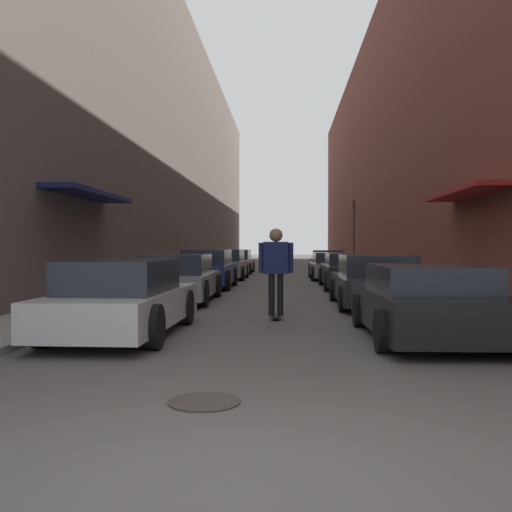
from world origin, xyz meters
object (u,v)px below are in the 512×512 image
at_px(parked_car_left_4, 235,262).
at_px(parked_car_right_3, 332,266).
at_px(parked_car_left_3, 224,265).
at_px(parked_car_right_1, 375,282).
at_px(manhole_cover, 204,402).
at_px(parked_car_left_1, 179,279).
at_px(parked_car_right_2, 348,271).
at_px(parked_car_right_0, 426,303).
at_px(traffic_light, 354,228).
at_px(parked_car_left_0, 123,299).
at_px(parked_car_right_4, 328,262).
at_px(skateboarder, 276,263).
at_px(parked_car_left_2, 208,270).

xyz_separation_m(parked_car_left_4, parked_car_right_3, (4.94, -5.68, -0.04)).
bearing_deg(parked_car_left_3, parked_car_right_1, -66.25).
distance_m(parked_car_right_3, manhole_cover, 20.68).
height_order(parked_car_left_1, parked_car_left_4, parked_car_left_4).
bearing_deg(parked_car_right_2, parked_car_right_0, -89.76).
relative_size(parked_car_left_1, parked_car_right_1, 1.02).
height_order(parked_car_left_1, manhole_cover, parked_car_left_1).
bearing_deg(parked_car_left_4, parked_car_left_1, -90.19).
relative_size(parked_car_left_3, parked_car_right_0, 0.96).
bearing_deg(traffic_light, manhole_cover, -99.67).
bearing_deg(manhole_cover, parked_car_right_1, 71.41).
bearing_deg(parked_car_right_0, parked_car_left_0, 178.79).
bearing_deg(parked_car_right_0, parked_car_left_3, 107.15).
bearing_deg(parked_car_right_4, skateboarder, -97.28).
distance_m(parked_car_left_1, parked_car_right_1, 5.21).
bearing_deg(skateboarder, manhole_cover, -95.18).
bearing_deg(parked_car_right_3, parked_car_left_0, -106.36).
height_order(parked_car_left_2, parked_car_left_4, parked_car_left_2).
xyz_separation_m(parked_car_left_1, parked_car_left_2, (0.09, 5.10, 0.04)).
xyz_separation_m(parked_car_right_0, skateboarder, (-2.48, 2.43, 0.57)).
bearing_deg(parked_car_left_2, skateboarder, -73.14).
bearing_deg(parked_car_right_0, traffic_light, 86.13).
distance_m(parked_car_left_1, traffic_light, 18.62).
bearing_deg(parked_car_left_0, parked_car_left_3, 90.33).
bearing_deg(parked_car_right_2, skateboarder, -105.63).
height_order(parked_car_left_2, parked_car_right_2, parked_car_left_2).
height_order(parked_car_right_0, parked_car_right_4, parked_car_right_4).
xyz_separation_m(parked_car_left_3, parked_car_right_2, (5.06, -5.43, -0.03)).
relative_size(parked_car_left_1, parked_car_left_3, 1.10).
bearing_deg(parked_car_left_2, parked_car_right_2, 0.68).
bearing_deg(parked_car_right_0, manhole_cover, -127.90).
xyz_separation_m(parked_car_left_3, parked_car_right_4, (5.09, 5.14, -0.02)).
relative_size(parked_car_right_4, manhole_cover, 5.83).
bearing_deg(parked_car_right_1, skateboarder, -133.05).
bearing_deg(parked_car_right_1, parked_car_right_4, 89.92).
xyz_separation_m(parked_car_left_0, parked_car_right_0, (5.01, -0.11, -0.03)).
bearing_deg(parked_car_right_0, parked_car_left_1, 131.03).
distance_m(parked_car_left_4, parked_car_right_2, 12.23).
distance_m(skateboarder, traffic_light, 21.20).
bearing_deg(parked_car_right_1, parked_car_left_3, 113.75).
xyz_separation_m(parked_car_left_3, parked_car_right_3, (4.92, 0.02, -0.05)).
bearing_deg(parked_car_right_3, parked_car_left_3, -179.80).
height_order(parked_car_left_3, manhole_cover, parked_car_left_3).
bearing_deg(traffic_light, parked_car_right_3, -104.77).
height_order(parked_car_left_3, parked_car_right_4, parked_car_left_3).
height_order(parked_car_right_0, manhole_cover, parked_car_right_0).
xyz_separation_m(parked_car_left_3, manhole_cover, (2.05, -20.46, -0.64)).
distance_m(parked_car_right_1, parked_car_right_4, 16.65).
bearing_deg(parked_car_right_2, manhole_cover, -101.31).
bearing_deg(parked_car_right_2, parked_car_right_3, 91.40).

